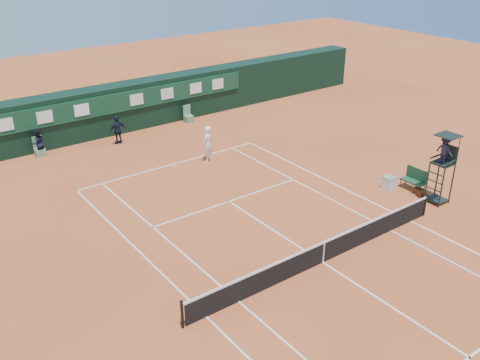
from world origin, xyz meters
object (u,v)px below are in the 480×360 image
(umpire_chair, at_px, (444,155))
(player, at_px, (207,144))
(tennis_net, at_px, (323,251))
(cooler, at_px, (389,183))
(player_bench, at_px, (415,178))

(umpire_chair, height_order, player, umpire_chair)
(tennis_net, relative_size, cooler, 20.00)
(cooler, xyz_separation_m, player, (-5.42, 8.38, 0.70))
(tennis_net, height_order, player, player)
(umpire_chair, distance_m, player_bench, 2.45)
(tennis_net, distance_m, player_bench, 8.52)
(umpire_chair, relative_size, player_bench, 2.85)
(tennis_net, distance_m, player, 11.34)
(player_bench, bearing_deg, umpire_chair, -100.70)
(tennis_net, relative_size, player_bench, 10.75)
(tennis_net, xyz_separation_m, cooler, (7.31, 2.78, -0.18))
(umpire_chair, xyz_separation_m, player, (-6.09, 10.72, -1.43))
(umpire_chair, xyz_separation_m, cooler, (-0.67, 2.33, -2.13))
(tennis_net, xyz_separation_m, player_bench, (8.28, 2.01, 0.09))
(player_bench, xyz_separation_m, player, (-6.39, 9.16, 0.43))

